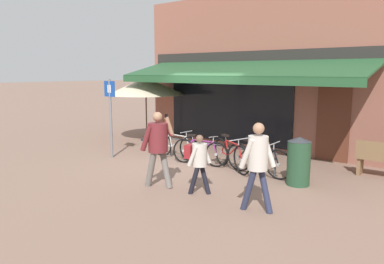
% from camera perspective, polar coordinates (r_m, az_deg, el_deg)
% --- Properties ---
extents(ground_plane, '(160.00, 160.00, 0.00)m').
position_cam_1_polar(ground_plane, '(10.21, -1.93, -4.83)').
color(ground_plane, '#846656').
extents(shop_front, '(8.55, 4.95, 4.93)m').
position_cam_1_polar(shop_front, '(13.26, 12.46, 8.94)').
color(shop_front, '#8E5647').
rests_on(shop_front, ground_plane).
extents(bike_rack_rail, '(3.46, 0.04, 0.57)m').
position_cam_1_polar(bike_rack_rail, '(9.93, 3.89, -2.44)').
color(bike_rack_rail, '#47494F').
rests_on(bike_rack_rail, ground_plane).
extents(bicycle_silver, '(1.71, 0.52, 0.84)m').
position_cam_1_polar(bicycle_silver, '(10.73, -2.54, -2.09)').
color(bicycle_silver, black).
rests_on(bicycle_silver, ground_plane).
extents(bicycle_purple, '(1.64, 0.58, 0.82)m').
position_cam_1_polar(bicycle_purple, '(10.03, 1.15, -2.97)').
color(bicycle_purple, black).
rests_on(bicycle_purple, ground_plane).
extents(bicycle_red, '(1.61, 0.90, 0.89)m').
position_cam_1_polar(bicycle_red, '(9.51, 5.96, -3.47)').
color(bicycle_red, black).
rests_on(bicycle_red, ground_plane).
extents(bicycle_black, '(1.83, 0.52, 0.87)m').
position_cam_1_polar(bicycle_black, '(9.11, 9.98, -4.17)').
color(bicycle_black, black).
rests_on(bicycle_black, ground_plane).
extents(pedestrian_adult, '(0.62, 0.67, 1.65)m').
position_cam_1_polar(pedestrian_adult, '(7.99, -5.20, -1.51)').
color(pedestrian_adult, slate).
rests_on(pedestrian_adult, ground_plane).
extents(pedestrian_child, '(0.52, 0.54, 1.24)m').
position_cam_1_polar(pedestrian_child, '(7.57, 0.96, -3.91)').
color(pedestrian_child, black).
rests_on(pedestrian_child, ground_plane).
extents(pedestrian_second_adult, '(0.59, 0.50, 1.62)m').
position_cam_1_polar(pedestrian_second_adult, '(6.66, 9.99, -3.95)').
color(pedestrian_second_adult, '#282D47').
rests_on(pedestrian_second_adult, ground_plane).
extents(litter_bin, '(0.51, 0.51, 1.08)m').
position_cam_1_polar(litter_bin, '(8.53, 15.95, -4.27)').
color(litter_bin, '#23472D').
rests_on(litter_bin, ground_plane).
extents(parking_sign, '(0.44, 0.07, 2.27)m').
position_cam_1_polar(parking_sign, '(10.94, -12.32, 3.34)').
color(parking_sign, slate).
rests_on(parking_sign, ground_plane).
extents(cafe_parasol, '(2.78, 2.78, 2.28)m').
position_cam_1_polar(cafe_parasol, '(13.51, -7.06, 6.96)').
color(cafe_parasol, '#4C3D2D').
rests_on(cafe_parasol, ground_plane).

